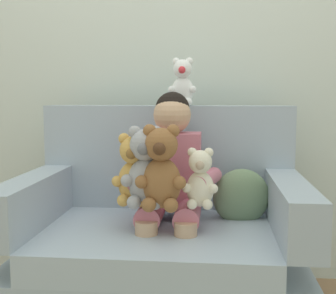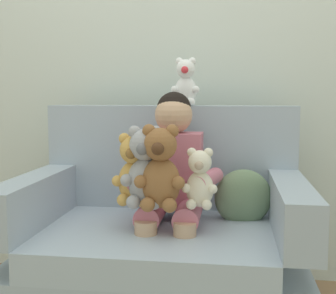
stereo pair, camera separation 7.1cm
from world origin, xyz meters
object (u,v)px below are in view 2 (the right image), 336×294
at_px(armchair, 161,254).
at_px(plush_honey, 134,171).
at_px(seated_child, 172,175).
at_px(plush_cream, 200,180).
at_px(plush_grey, 146,169).
at_px(plush_brown, 160,170).
at_px(throw_pillow, 243,198).
at_px(plush_white_on_backrest, 186,83).

distance_m(armchair, plush_honey, 0.41).
bearing_deg(seated_child, armchair, -158.63).
xyz_separation_m(plush_cream, plush_honey, (-0.28, 0.03, 0.03)).
distance_m(armchair, plush_cream, 0.43).
height_order(plush_grey, plush_brown, plush_brown).
bearing_deg(throw_pillow, plush_white_on_backrest, 145.63).
height_order(seated_child, plush_honey, seated_child).
xyz_separation_m(plush_grey, throw_pillow, (0.40, 0.26, -0.16)).
relative_size(plush_honey, plush_brown, 0.88).
distance_m(plush_cream, plush_grey, 0.23).
bearing_deg(plush_grey, throw_pillow, 52.12).
distance_m(plush_grey, plush_white_on_backrest, 0.59).
bearing_deg(plush_honey, plush_brown, -46.20).
relative_size(plush_honey, throw_pillow, 1.15).
bearing_deg(plush_white_on_backrest, plush_honey, -111.17).
xyz_separation_m(armchair, plush_white_on_backrest, (0.07, 0.31, 0.76)).
distance_m(armchair, plush_brown, 0.45).
distance_m(plush_cream, throw_pillow, 0.33).
distance_m(armchair, seated_child, 0.36).
relative_size(seated_child, throw_pillow, 3.17).
height_order(seated_child, plush_grey, seated_child).
bearing_deg(armchair, plush_cream, -36.53).
bearing_deg(armchair, seated_child, 28.13).
bearing_deg(seated_child, plush_cream, -55.68).
relative_size(plush_grey, plush_brown, 0.97).
relative_size(plush_white_on_backrest, throw_pillow, 0.91).
xyz_separation_m(armchair, plush_brown, (0.03, -0.18, 0.41)).
height_order(plush_cream, plush_white_on_backrest, plush_white_on_backrest).
height_order(plush_grey, throw_pillow, plush_grey).
relative_size(seated_child, plush_grey, 2.47).
height_order(plush_white_on_backrest, throw_pillow, plush_white_on_backrest).
bearing_deg(plush_cream, plush_honey, 175.32).
xyz_separation_m(armchair, seated_child, (0.04, 0.02, 0.35)).
distance_m(seated_child, plush_grey, 0.19).
bearing_deg(plush_cream, throw_pillow, 55.44).
bearing_deg(armchair, plush_white_on_backrest, 76.77).
bearing_deg(seated_child, plush_white_on_backrest, 77.27).
xyz_separation_m(plush_brown, throw_pillow, (0.33, 0.30, -0.17)).
bearing_deg(plush_grey, plush_honey, 166.39).
relative_size(armchair, plush_cream, 5.05).
height_order(plush_grey, plush_white_on_backrest, plush_white_on_backrest).
xyz_separation_m(armchair, plush_cream, (0.18, -0.13, 0.36)).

